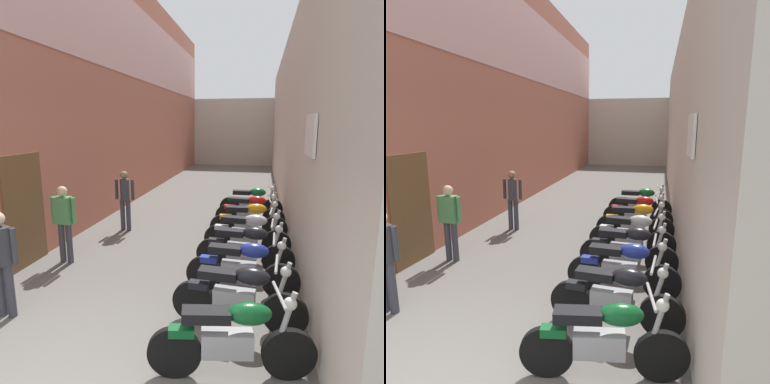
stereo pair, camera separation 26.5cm
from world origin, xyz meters
TOP-DOWN VIEW (x-y plane):
  - ground_plane at (0.00, 8.30)m, footprint 36.60×36.60m
  - building_left at (-2.78, 10.26)m, footprint 0.45×20.60m
  - building_right at (2.79, 10.30)m, footprint 0.45×20.60m
  - building_far_end at (0.00, 21.60)m, footprint 8.18×2.00m
  - motorcycle_nearest at (1.65, 1.13)m, footprint 1.84×0.58m
  - motorcycle_second at (1.65, 2.08)m, footprint 1.85×0.58m
  - motorcycle_third at (1.65, 3.02)m, footprint 1.85×0.58m
  - motorcycle_fourth at (1.65, 3.89)m, footprint 1.85×0.58m
  - motorcycle_fifth at (1.65, 4.78)m, footprint 1.85×0.58m
  - motorcycle_sixth at (1.65, 5.74)m, footprint 1.85×0.58m
  - motorcycle_seventh at (1.65, 6.66)m, footprint 1.85×0.58m
  - motorcycle_eighth at (1.65, 7.74)m, footprint 1.85×0.58m
  - pedestrian_by_doorway at (-1.67, 1.71)m, footprint 0.52×0.32m
  - pedestrian_mid_alley at (-1.90, 3.65)m, footprint 0.52×0.21m
  - pedestrian_further_down at (-1.54, 5.87)m, footprint 0.52×0.39m

SIDE VIEW (x-z plane):
  - ground_plane at x=0.00m, z-range 0.00..0.00m
  - motorcycle_nearest at x=1.65m, z-range -0.02..1.02m
  - motorcycle_second at x=1.65m, z-range -0.02..1.02m
  - motorcycle_third at x=1.65m, z-range -0.02..1.02m
  - motorcycle_fourth at x=1.65m, z-range -0.02..1.02m
  - motorcycle_fifth at x=1.65m, z-range -0.02..1.02m
  - motorcycle_sixth at x=1.65m, z-range -0.02..1.02m
  - motorcycle_seventh at x=1.65m, z-range -0.02..1.02m
  - motorcycle_eighth at x=1.65m, z-range -0.02..1.02m
  - pedestrian_by_doorway at x=-1.67m, z-range 0.13..1.70m
  - pedestrian_mid_alley at x=-1.90m, z-range 0.13..1.70m
  - pedestrian_further_down at x=-1.54m, z-range 0.13..1.70m
  - building_far_end at x=0.00m, z-range 0.00..4.36m
  - building_right at x=2.79m, z-range 0.00..5.49m
  - building_left at x=-2.78m, z-range 0.04..7.79m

